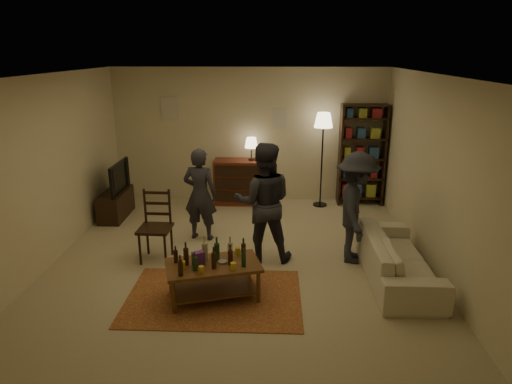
# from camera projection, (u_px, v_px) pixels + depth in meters

# --- Properties ---
(floor) EXTENTS (6.00, 6.00, 0.00)m
(floor) POSITION_uv_depth(u_px,v_px,m) (239.00, 261.00, 6.80)
(floor) COLOR #C6B793
(floor) RESTS_ON ground
(room_shell) EXTENTS (6.00, 6.00, 6.00)m
(room_shell) POSITION_uv_depth(u_px,v_px,m) (217.00, 113.00, 9.12)
(room_shell) COLOR beige
(room_shell) RESTS_ON ground
(rug) EXTENTS (2.20, 1.50, 0.01)m
(rug) POSITION_uv_depth(u_px,v_px,m) (214.00, 297.00, 5.81)
(rug) COLOR maroon
(rug) RESTS_ON ground
(coffee_table) EXTENTS (1.29, 0.93, 0.81)m
(coffee_table) POSITION_uv_depth(u_px,v_px,m) (212.00, 268.00, 5.68)
(coffee_table) COLOR brown
(coffee_table) RESTS_ON ground
(dining_chair) EXTENTS (0.48, 0.48, 1.07)m
(dining_chair) POSITION_uv_depth(u_px,v_px,m) (156.00, 223.00, 6.76)
(dining_chair) COLOR black
(dining_chair) RESTS_ON ground
(tv_stand) EXTENTS (0.40, 1.00, 1.06)m
(tv_stand) POSITION_uv_depth(u_px,v_px,m) (115.00, 197.00, 8.49)
(tv_stand) COLOR black
(tv_stand) RESTS_ON ground
(dresser) EXTENTS (1.00, 0.50, 1.36)m
(dresser) POSITION_uv_depth(u_px,v_px,m) (240.00, 181.00, 9.25)
(dresser) COLOR maroon
(dresser) RESTS_ON ground
(bookshelf) EXTENTS (0.90, 0.34, 2.02)m
(bookshelf) POSITION_uv_depth(u_px,v_px,m) (362.00, 154.00, 9.06)
(bookshelf) COLOR black
(bookshelf) RESTS_ON ground
(floor_lamp) EXTENTS (0.36, 0.36, 1.87)m
(floor_lamp) POSITION_uv_depth(u_px,v_px,m) (323.00, 127.00, 8.77)
(floor_lamp) COLOR black
(floor_lamp) RESTS_ON ground
(sofa) EXTENTS (0.81, 2.08, 0.61)m
(sofa) POSITION_uv_depth(u_px,v_px,m) (397.00, 257.00, 6.24)
(sofa) COLOR beige
(sofa) RESTS_ON ground
(person_left) EXTENTS (0.62, 0.47, 1.53)m
(person_left) POSITION_uv_depth(u_px,v_px,m) (200.00, 194.00, 7.42)
(person_left) COLOR #292830
(person_left) RESTS_ON ground
(person_right) EXTENTS (0.88, 0.69, 1.78)m
(person_right) POSITION_uv_depth(u_px,v_px,m) (264.00, 203.00, 6.64)
(person_right) COLOR #292931
(person_right) RESTS_ON ground
(person_by_sofa) EXTENTS (0.74, 1.13, 1.65)m
(person_by_sofa) POSITION_uv_depth(u_px,v_px,m) (356.00, 208.00, 6.61)
(person_by_sofa) COLOR #26262E
(person_by_sofa) RESTS_ON ground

